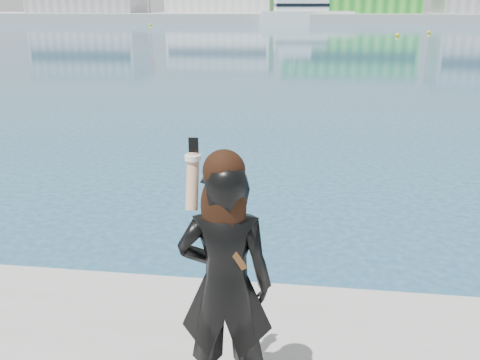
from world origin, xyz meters
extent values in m
cube|color=#9E9E99|center=(0.00, 130.00, 1.00)|extent=(320.00, 40.00, 2.00)
cube|color=white|center=(-1.69, 112.53, 1.28)|extent=(19.88, 9.35, 2.56)
cube|color=white|center=(-2.73, 112.30, 3.73)|extent=(11.37, 6.68, 2.34)
cube|color=black|center=(-2.73, 112.30, 3.73)|extent=(11.60, 6.83, 0.64)
sphere|color=yellow|center=(10.39, 64.88, 0.00)|extent=(0.50, 0.50, 0.50)
sphere|color=yellow|center=(-30.63, 98.24, 0.00)|extent=(0.50, 0.50, 0.50)
sphere|color=yellow|center=(15.56, 72.91, 0.00)|extent=(0.50, 0.50, 0.50)
imported|color=black|center=(0.28, -0.66, 1.67)|extent=(0.66, 0.45, 1.74)
sphere|color=black|center=(0.29, -0.68, 2.48)|extent=(0.27, 0.27, 0.27)
ellipsoid|color=black|center=(0.29, -0.73, 2.26)|extent=(0.29, 0.15, 0.46)
cylinder|color=tan|center=(0.06, -0.57, 2.36)|extent=(0.09, 0.21, 0.38)
cylinder|color=white|center=(0.06, -0.53, 2.51)|extent=(0.10, 0.10, 0.03)
cube|color=black|center=(0.06, -0.49, 2.57)|extent=(0.06, 0.02, 0.13)
cube|color=#4C2D14|center=(0.32, -0.74, 2.02)|extent=(0.24, 0.03, 0.36)
camera|label=1|loc=(0.82, -3.77, 3.44)|focal=40.00mm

